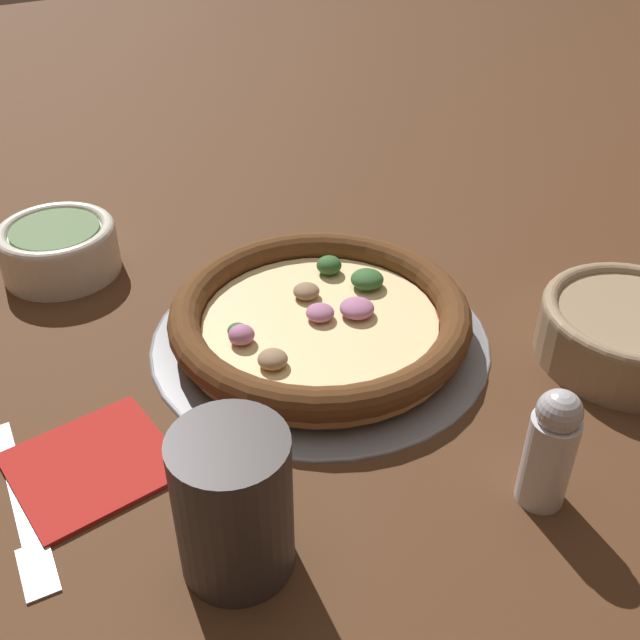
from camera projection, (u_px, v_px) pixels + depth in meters
ground_plane at (320, 339)px, 0.69m from camera, size 3.00×3.00×0.00m
pizza_tray at (320, 336)px, 0.69m from camera, size 0.31×0.31×0.01m
pizza at (320, 317)px, 0.68m from camera, size 0.27×0.27×0.04m
bowl_near at (629, 330)px, 0.66m from camera, size 0.16×0.16×0.05m
bowl_far at (58, 247)px, 0.78m from camera, size 0.12×0.12×0.05m
drinking_cup at (233, 504)px, 0.47m from camera, size 0.08×0.08×0.11m
napkin at (92, 463)px, 0.56m from camera, size 0.12×0.12×0.01m
fork at (23, 512)px, 0.53m from camera, size 0.03×0.18×0.00m
pepper_shaker at (550, 448)px, 0.51m from camera, size 0.03×0.03×0.10m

